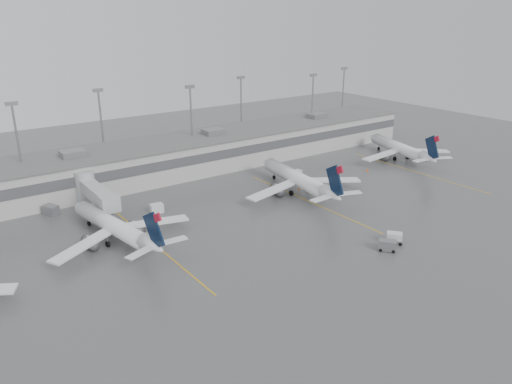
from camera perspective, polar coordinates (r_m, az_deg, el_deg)
ground at (r=77.98m, az=8.16°, el=-8.94°), size 260.00×260.00×0.00m
terminal at (r=121.49m, az=-10.92°, el=3.72°), size 152.00×17.00×9.45m
light_masts at (r=124.74m, az=-12.30°, el=7.77°), size 142.40×8.00×20.60m
jet_bridge_right at (r=103.74m, az=-18.21°, el=0.06°), size 4.00×17.20×7.00m
stand_markings at (r=94.76m, az=-1.87°, el=-3.30°), size 105.25×40.00×0.01m
jet_mid_left at (r=88.27m, az=-15.75°, el=-3.84°), size 25.64×28.96×9.42m
jet_mid_right at (r=108.31m, az=4.92°, el=1.46°), size 27.84×31.42×10.20m
jet_far_right at (r=138.65m, az=16.24°, el=4.79°), size 25.54×29.04×9.63m
baggage_tug at (r=88.84m, az=15.51°, el=-5.20°), size 3.26×3.41×1.90m
baggage_cart at (r=85.79m, az=14.78°, el=-5.90°), size 3.09×3.26×1.84m
gse_uld_b at (r=100.14m, az=-11.30°, el=-1.83°), size 2.69×1.95×1.78m
gse_uld_c at (r=119.27m, az=4.62°, el=2.06°), size 2.77×2.14×1.76m
gse_loader at (r=105.13m, az=-22.40°, el=-1.92°), size 2.95×3.50×1.87m
cone_b at (r=100.67m, az=-16.62°, el=-2.53°), size 0.43×0.43×0.69m
cone_c at (r=111.13m, az=4.93°, el=0.39°), size 0.39×0.39×0.62m
cone_d at (r=126.91m, az=12.62°, el=2.52°), size 0.50×0.50×0.79m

